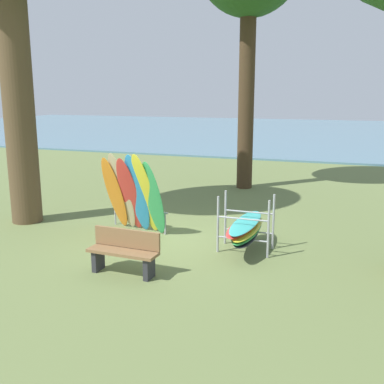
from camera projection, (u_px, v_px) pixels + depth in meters
ground_plane at (168, 241)px, 10.73m from camera, size 80.00×80.00×0.00m
lake_water at (307, 132)px, 39.74m from camera, size 80.00×36.00×0.10m
leaning_board_pile at (134, 194)px, 11.16m from camera, size 1.85×1.01×2.04m
board_storage_rack at (246, 228)px, 9.97m from camera, size 1.15×2.13×1.25m
park_bench at (124, 251)px, 8.71m from camera, size 1.41×0.46×0.85m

